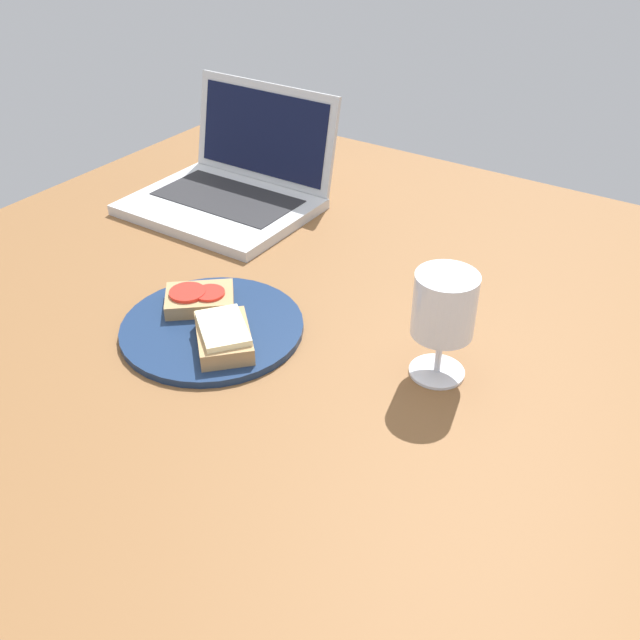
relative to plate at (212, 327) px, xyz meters
The scene contains 6 objects.
wooden_table 12.81cm from the plate, 24.64° to the left, with size 140.00×140.00×3.00cm, color brown.
plate is the anchor object (origin of this frame).
sandwich_with_cheese 5.72cm from the plate, 31.32° to the right, with size 12.45×12.36×3.20cm.
sandwich_with_tomato 5.61cm from the plate, 149.39° to the left, with size 12.03×11.75×2.55cm.
wine_glass 32.84cm from the plate, 16.15° to the left, with size 7.81×7.81×14.56cm.
laptop 41.18cm from the plate, 125.49° to the left, with size 32.01×28.86×19.65cm.
Camera 1 is at (46.04, -64.72, 60.35)cm, focal length 40.00 mm.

